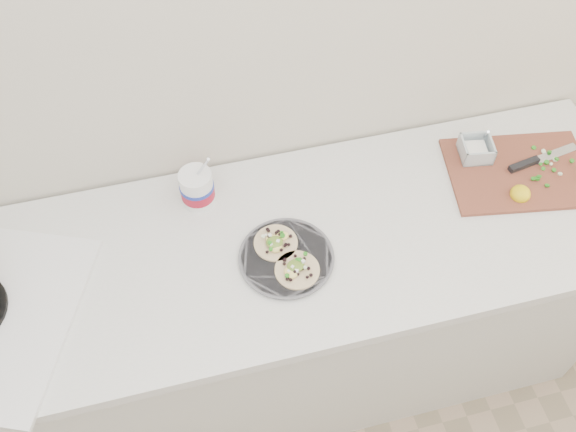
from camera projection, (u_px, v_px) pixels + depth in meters
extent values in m
cube|color=beige|center=(192.00, 69.00, 1.62)|extent=(3.50, 0.05, 2.60)
cube|color=silver|center=(237.00, 326.00, 2.15)|extent=(2.40, 0.62, 0.86)
cube|color=silver|center=(229.00, 260.00, 1.78)|extent=(2.44, 0.66, 0.04)
cylinder|color=#55555B|center=(286.00, 258.00, 1.75)|extent=(0.25, 0.25, 0.01)
cylinder|color=#55555B|center=(286.00, 257.00, 1.75)|extent=(0.26, 0.26, 0.00)
cylinder|color=white|center=(197.00, 188.00, 1.83)|extent=(0.09, 0.09, 0.12)
cylinder|color=#A61227|center=(197.00, 190.00, 1.84)|extent=(0.10, 0.10, 0.04)
cylinder|color=#192D99|center=(197.00, 186.00, 1.82)|extent=(0.10, 0.10, 0.01)
cube|color=brown|center=(519.00, 172.00, 1.93)|extent=(0.47, 0.36, 0.01)
cube|color=white|center=(476.00, 151.00, 1.95)|extent=(0.06, 0.06, 0.03)
ellipsoid|color=yellow|center=(521.00, 192.00, 1.86)|extent=(0.06, 0.06, 0.05)
cube|color=silver|center=(555.00, 154.00, 1.96)|extent=(0.16, 0.06, 0.00)
cube|color=black|center=(524.00, 164.00, 1.93)|extent=(0.10, 0.04, 0.02)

